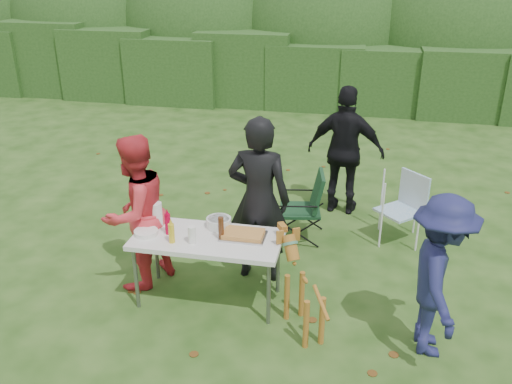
% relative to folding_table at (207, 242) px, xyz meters
% --- Properties ---
extents(ground, '(80.00, 80.00, 0.00)m').
position_rel_folding_table_xyz_m(ground, '(0.26, 0.14, -0.69)').
color(ground, '#1E4211').
extents(hedge_row, '(22.00, 1.40, 1.70)m').
position_rel_folding_table_xyz_m(hedge_row, '(0.26, 8.14, 0.16)').
color(hedge_row, '#23471C').
rests_on(hedge_row, ground).
extents(shrub_backdrop, '(20.00, 2.60, 3.20)m').
position_rel_folding_table_xyz_m(shrub_backdrop, '(0.26, 9.74, 0.91)').
color(shrub_backdrop, '#3D6628').
rests_on(shrub_backdrop, ground).
extents(folding_table, '(1.50, 0.70, 0.74)m').
position_rel_folding_table_xyz_m(folding_table, '(0.00, 0.00, 0.00)').
color(folding_table, silver).
rests_on(folding_table, ground).
extents(person_cook, '(0.69, 0.47, 1.86)m').
position_rel_folding_table_xyz_m(person_cook, '(0.41, 0.57, 0.24)').
color(person_cook, black).
rests_on(person_cook, ground).
extents(person_red_jacket, '(0.92, 1.01, 1.69)m').
position_rel_folding_table_xyz_m(person_red_jacket, '(-0.83, 0.17, 0.16)').
color(person_red_jacket, red).
rests_on(person_red_jacket, ground).
extents(person_black_puffy, '(1.10, 0.59, 1.79)m').
position_rel_folding_table_xyz_m(person_black_puffy, '(1.24, 2.47, 0.21)').
color(person_black_puffy, black).
rests_on(person_black_puffy, ground).
extents(child, '(0.62, 1.02, 1.53)m').
position_rel_folding_table_xyz_m(child, '(2.20, -0.33, 0.08)').
color(child, '#1D2050').
rests_on(child, ground).
extents(dog, '(0.78, 0.97, 0.87)m').
position_rel_folding_table_xyz_m(dog, '(1.03, -0.32, -0.25)').
color(dog, '#9D6522').
rests_on(dog, ground).
extents(camping_chair, '(0.65, 0.65, 0.90)m').
position_rel_folding_table_xyz_m(camping_chair, '(0.75, 1.53, -0.23)').
color(camping_chair, '#163A20').
rests_on(camping_chair, ground).
extents(lawn_chair, '(0.73, 0.73, 0.88)m').
position_rel_folding_table_xyz_m(lawn_chair, '(1.97, 1.74, -0.25)').
color(lawn_chair, teal).
rests_on(lawn_chair, ground).
extents(food_tray, '(0.45, 0.30, 0.02)m').
position_rel_folding_table_xyz_m(food_tray, '(0.35, 0.08, 0.06)').
color(food_tray, '#B7B7BA').
rests_on(food_tray, folding_table).
extents(focaccia_bread, '(0.40, 0.26, 0.04)m').
position_rel_folding_table_xyz_m(focaccia_bread, '(0.35, 0.08, 0.09)').
color(focaccia_bread, '#C88640').
rests_on(focaccia_bread, food_tray).
extents(mustard_bottle, '(0.06, 0.06, 0.20)m').
position_rel_folding_table_xyz_m(mustard_bottle, '(-0.31, -0.17, 0.15)').
color(mustard_bottle, gold).
rests_on(mustard_bottle, folding_table).
extents(ketchup_bottle, '(0.06, 0.06, 0.22)m').
position_rel_folding_table_xyz_m(ketchup_bottle, '(-0.41, -0.01, 0.16)').
color(ketchup_bottle, '#A70022').
rests_on(ketchup_bottle, folding_table).
extents(beer_bottle, '(0.06, 0.06, 0.24)m').
position_rel_folding_table_xyz_m(beer_bottle, '(0.15, -0.01, 0.17)').
color(beer_bottle, '#47230F').
rests_on(beer_bottle, folding_table).
extents(paper_towel_roll, '(0.12, 0.12, 0.26)m').
position_rel_folding_table_xyz_m(paper_towel_roll, '(-0.58, 0.14, 0.18)').
color(paper_towel_roll, white).
rests_on(paper_towel_roll, folding_table).
extents(cup_stack, '(0.08, 0.08, 0.18)m').
position_rel_folding_table_xyz_m(cup_stack, '(-0.11, -0.14, 0.14)').
color(cup_stack, white).
rests_on(cup_stack, folding_table).
extents(pasta_bowl, '(0.26, 0.26, 0.10)m').
position_rel_folding_table_xyz_m(pasta_bowl, '(0.06, 0.24, 0.10)').
color(pasta_bowl, silver).
rests_on(pasta_bowl, folding_table).
extents(plate_stack, '(0.24, 0.24, 0.05)m').
position_rel_folding_table_xyz_m(plate_stack, '(-0.62, -0.07, 0.08)').
color(plate_stack, white).
rests_on(plate_stack, folding_table).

